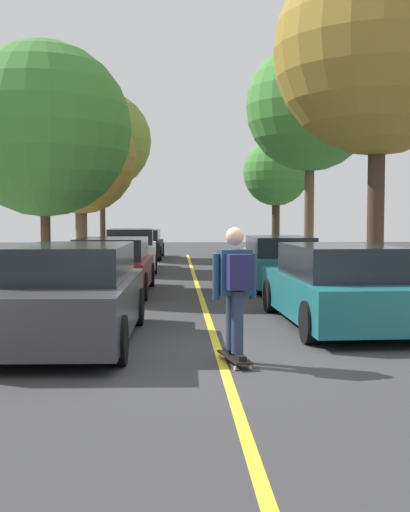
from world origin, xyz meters
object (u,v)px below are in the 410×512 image
object	(u,v)px
parked_car_right_nearest	(336,287)
parked_car_right_near	(280,263)
street_tree_right_nearest	(378,51)
skateboard	(234,357)
parked_car_left_nearest	(72,295)
parked_car_left_far	(131,250)
street_tree_right_near	(310,107)
street_tree_left_nearest	(44,130)
skateboarder	(235,284)
street_tree_right_far	(276,173)
parked_car_left_farthest	(141,244)
street_tree_left_near	(81,158)
street_tree_left_far	(102,141)
parked_car_left_near	(112,266)

from	to	relation	value
parked_car_right_nearest	parked_car_right_near	world-z (taller)	parked_car_right_nearest
street_tree_right_nearest	skateboard	size ratio (longest dim) A/B	8.87
parked_car_left_nearest	parked_car_left_far	xyz separation A→B (m)	(-0.00, 13.22, 0.01)
parked_car_left_far	street_tree_right_nearest	size ratio (longest dim) A/B	0.61
parked_car_left_nearest	skateboard	distance (m)	2.86
street_tree_right_near	skateboard	world-z (taller)	street_tree_right_near
street_tree_left_nearest	skateboarder	distance (m)	9.77
parked_car_left_nearest	street_tree_right_far	bearing A→B (deg)	72.45
parked_car_left_far	parked_car_right_nearest	distance (m)	12.71
parked_car_left_far	skateboarder	world-z (taller)	skateboarder
parked_car_left_nearest	street_tree_right_far	size ratio (longest dim) A/B	0.87
parked_car_left_farthest	skateboarder	size ratio (longest dim) A/B	2.83
street_tree_left_near	street_tree_left_far	bearing A→B (deg)	90.00
street_tree_left_near	parked_car_right_near	bearing A→B (deg)	-44.00
parked_car_right_near	street_tree_right_near	size ratio (longest dim) A/B	0.56
parked_car_left_near	skateboard	size ratio (longest dim) A/B	5.08
parked_car_left_near	street_tree_right_nearest	bearing A→B (deg)	-16.14
street_tree_left_far	street_tree_right_near	world-z (taller)	street_tree_right_near
parked_car_right_near	street_tree_right_nearest	distance (m)	5.78
parked_car_left_nearest	skateboard	size ratio (longest dim) A/B	5.18
parked_car_left_nearest	parked_car_right_near	distance (m)	8.40
skateboarder	street_tree_left_near	bearing A→B (deg)	105.34
parked_car_right_nearest	street_tree_left_far	distance (m)	19.90
parked_car_left_far	parked_car_left_farthest	xyz separation A→B (m)	(0.00, 6.43, -0.07)
parked_car_left_nearest	parked_car_left_farthest	xyz separation A→B (m)	(-0.00, 19.65, -0.06)
parked_car_right_nearest	street_tree_left_nearest	distance (m)	8.82
street_tree_left_far	street_tree_right_far	xyz separation A→B (m)	(7.71, -0.70, -1.45)
parked_car_left_near	parked_car_left_farthest	xyz separation A→B (m)	(-0.00, 13.36, -0.02)
parked_car_left_farthest	skateboarder	bearing A→B (deg)	-83.81
street_tree_right_near	street_tree_left_far	bearing A→B (deg)	134.35
street_tree_right_far	street_tree_right_near	bearing A→B (deg)	-90.00
street_tree_right_near	street_tree_right_nearest	bearing A→B (deg)	-90.00
street_tree_right_near	skateboarder	world-z (taller)	street_tree_right_near
parked_car_left_near	street_tree_right_far	distance (m)	14.37
street_tree_right_far	skateboard	bearing A→B (deg)	-100.22
street_tree_right_near	skateboard	xyz separation A→B (m)	(-3.70, -13.36, -5.40)
parked_car_left_farthest	street_tree_right_nearest	distance (m)	16.96
parked_car_right_near	street_tree_left_near	xyz separation A→B (m)	(-6.00, 5.80, 3.22)
parked_car_left_farthest	street_tree_right_nearest	world-z (taller)	street_tree_right_nearest
parked_car_right_nearest	skateboarder	bearing A→B (deg)	-124.77
parked_car_left_farthest	skateboard	world-z (taller)	parked_car_left_farthest
parked_car_left_farthest	street_tree_right_near	xyz separation A→B (m)	(6.00, -7.87, 4.84)
parked_car_left_nearest	street_tree_left_nearest	xyz separation A→B (m)	(-1.71, 6.77, 3.33)
parked_car_left_nearest	street_tree_right_nearest	xyz separation A→B (m)	(6.00, 4.56, 4.80)
parked_car_left_nearest	parked_car_right_nearest	distance (m)	4.48
parked_car_right_nearest	street_tree_right_far	size ratio (longest dim) A/B	0.90
street_tree_left_nearest	skateboard	bearing A→B (deg)	-64.36
parked_car_right_nearest	skateboarder	size ratio (longest dim) A/B	2.84
parked_car_left_far	street_tree_left_near	world-z (taller)	street_tree_left_near
street_tree_left_far	skateboarder	bearing A→B (deg)	-79.32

